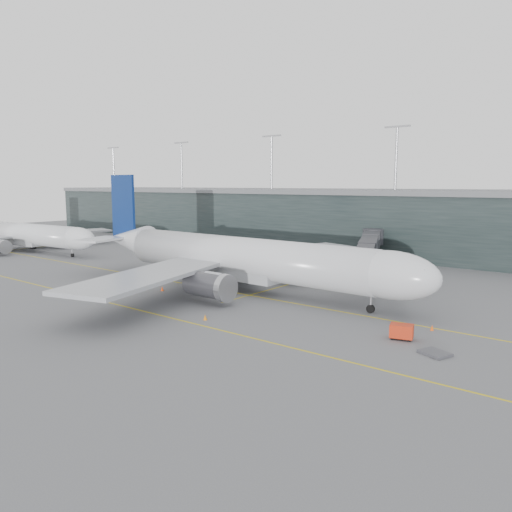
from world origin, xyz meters
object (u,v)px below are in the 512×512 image
Objects in this scene: jet_bridge at (384,247)px; second_aircraft at (24,234)px; gse_cart at (402,331)px; main_aircraft at (240,258)px.

jet_bridge is 87.25m from second_aircraft.
jet_bridge is 38.11m from gse_cart.
main_aircraft is 31.33m from gse_cart.
jet_bridge is at bearing 101.57° from gse_cart.
second_aircraft is 102.01m from gse_cart.
jet_bridge is at bearing 10.82° from second_aircraft.
main_aircraft is 1.20× the size of second_aircraft.
gse_cart is at bearing -10.49° from second_aircraft.
main_aircraft reaches higher than gse_cart.
second_aircraft is at bearing 158.47° from gse_cart.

